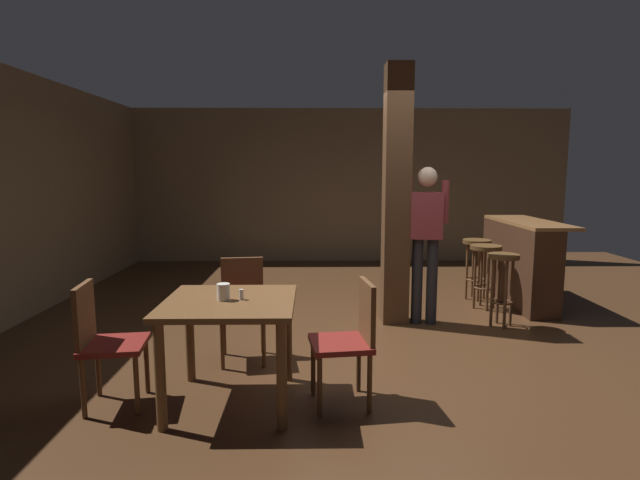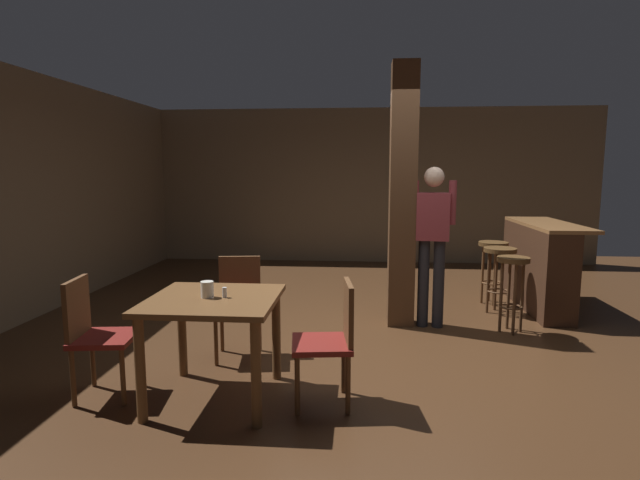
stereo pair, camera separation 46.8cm
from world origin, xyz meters
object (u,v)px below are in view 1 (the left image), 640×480
(bar_counter, at_px, (519,261))
(bar_stool_near, at_px, (503,273))
(standing_person, at_px, (426,234))
(bar_stool_far, at_px, (476,254))
(chair_north, at_px, (243,303))
(bar_stool_mid, at_px, (485,261))
(napkin_cup, at_px, (223,292))
(chair_west, at_px, (103,338))
(salt_shaker, at_px, (241,294))
(dining_table, at_px, (230,318))
(chair_east, at_px, (351,336))

(bar_counter, height_order, bar_stool_near, bar_counter)
(standing_person, xyz_separation_m, bar_stool_far, (0.91, 1.03, -0.41))
(chair_north, relative_size, bar_stool_mid, 1.14)
(standing_person, bearing_deg, napkin_cup, -134.51)
(chair_north, distance_m, napkin_cup, 0.95)
(chair_west, height_order, standing_person, standing_person)
(chair_west, bearing_deg, napkin_cup, 2.00)
(napkin_cup, bearing_deg, bar_counter, 40.28)
(bar_counter, bearing_deg, salt_shaker, -138.71)
(dining_table, xyz_separation_m, bar_counter, (3.23, 2.76, -0.10))
(dining_table, bearing_deg, chair_east, -1.05)
(standing_person, bearing_deg, bar_stool_mid, 34.23)
(chair_east, bearing_deg, salt_shaker, 178.86)
(dining_table, height_order, bar_stool_near, bar_stool_near)
(standing_person, relative_size, bar_stool_mid, 2.19)
(napkin_cup, relative_size, bar_stool_near, 0.15)
(chair_north, distance_m, bar_stool_mid, 3.16)
(chair_north, distance_m, chair_east, 1.27)
(chair_west, height_order, bar_counter, bar_counter)
(chair_east, height_order, bar_stool_far, chair_east)
(chair_west, distance_m, bar_counter, 4.98)
(napkin_cup, xyz_separation_m, bar_counter, (3.26, 2.77, -0.29))
(dining_table, xyz_separation_m, napkin_cup, (-0.04, -0.01, 0.19))
(chair_north, distance_m, bar_counter, 3.76)
(chair_north, xyz_separation_m, bar_stool_near, (2.67, 0.88, 0.08))
(dining_table, xyz_separation_m, chair_north, (-0.04, 0.88, -0.13))
(chair_east, height_order, standing_person, standing_person)
(chair_west, relative_size, chair_north, 1.00)
(bar_counter, bearing_deg, bar_stool_mid, -152.16)
(chair_west, relative_size, salt_shaker, 11.90)
(bar_stool_near, xyz_separation_m, bar_stool_mid, (0.06, 0.71, 0.01))
(bar_stool_far, bearing_deg, napkin_cup, -133.41)
(chair_north, xyz_separation_m, napkin_cup, (-0.00, -0.89, 0.32))
(bar_stool_far, bearing_deg, chair_north, -143.66)
(salt_shaker, distance_m, bar_stool_near, 3.11)
(chair_west, xyz_separation_m, bar_stool_far, (3.62, 2.96, 0.09))
(chair_north, relative_size, salt_shaker, 11.90)
(bar_stool_mid, xyz_separation_m, bar_stool_far, (0.03, 0.44, 0.00))
(salt_shaker, height_order, standing_person, standing_person)
(standing_person, distance_m, bar_stool_near, 0.92)
(bar_counter, height_order, bar_stool_far, bar_counter)
(bar_stool_far, bearing_deg, salt_shaker, -132.18)
(chair_east, distance_m, bar_counter, 3.64)
(dining_table, relative_size, chair_east, 1.04)
(bar_counter, distance_m, bar_stool_far, 0.52)
(chair_east, height_order, salt_shaker, chair_east)
(chair_north, bearing_deg, standing_person, 28.29)
(standing_person, bearing_deg, chair_west, -144.70)
(salt_shaker, relative_size, bar_counter, 0.05)
(chair_north, height_order, chair_east, same)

